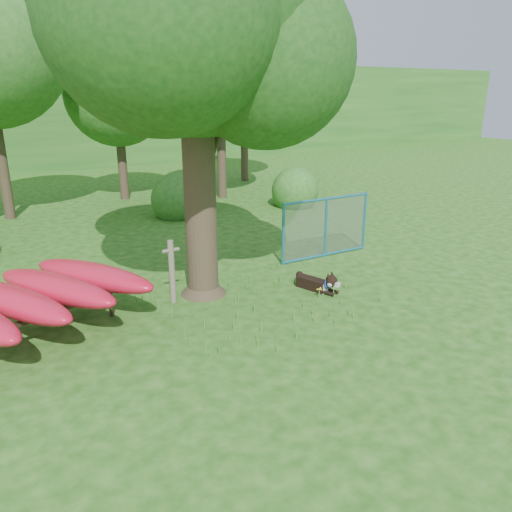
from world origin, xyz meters
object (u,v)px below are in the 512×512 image
oak_tree (190,15)px  kayak_rack (35,295)px  husky_dog (319,283)px  fence_section (326,227)px

oak_tree → kayak_rack: (-3.36, -0.12, -4.80)m
oak_tree → husky_dog: size_ratio=7.22×
oak_tree → husky_dog: 6.02m
oak_tree → fence_section: bearing=6.7°
husky_dog → fence_section: size_ratio=0.42×
oak_tree → fence_section: (4.00, 0.47, -4.79)m
oak_tree → kayak_rack: 5.86m
fence_section → oak_tree: bearing=-170.1°
kayak_rack → husky_dog: 5.79m
husky_dog → fence_section: fence_section is taller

